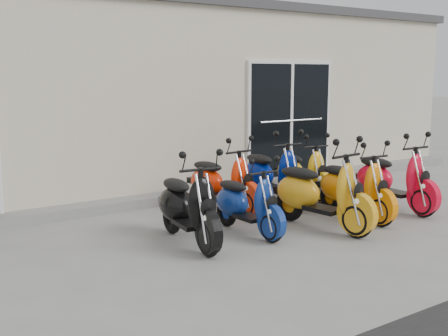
{
  "coord_description": "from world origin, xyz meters",
  "views": [
    {
      "loc": [
        -4.45,
        -5.87,
        2.08
      ],
      "look_at": [
        0.0,
        0.6,
        0.75
      ],
      "focal_mm": 45.0,
      "sensor_mm": 36.0,
      "label": 1
    }
  ],
  "objects_px": {
    "scooter_front_orange_b": "(354,179)",
    "scooter_front_red": "(394,170)",
    "scooter_back_red": "(222,173)",
    "scooter_back_blue": "(272,166)",
    "scooter_front_blue": "(247,194)",
    "scooter_front_black": "(188,195)",
    "scooter_front_orange_a": "(321,182)",
    "scooter_back_yellow": "(303,165)"
  },
  "relations": [
    {
      "from": "scooter_front_orange_b",
      "to": "scooter_front_red",
      "type": "relative_size",
      "value": 0.94
    },
    {
      "from": "scooter_back_red",
      "to": "scooter_front_orange_b",
      "type": "bearing_deg",
      "value": -54.24
    },
    {
      "from": "scooter_back_blue",
      "to": "scooter_front_blue",
      "type": "bearing_deg",
      "value": -137.53
    },
    {
      "from": "scooter_front_blue",
      "to": "scooter_front_black",
      "type": "bearing_deg",
      "value": 175.04
    },
    {
      "from": "scooter_front_blue",
      "to": "scooter_front_orange_a",
      "type": "relative_size",
      "value": 0.83
    },
    {
      "from": "scooter_front_black",
      "to": "scooter_back_blue",
      "type": "height_order",
      "value": "scooter_back_blue"
    },
    {
      "from": "scooter_front_black",
      "to": "scooter_back_yellow",
      "type": "xyz_separation_m",
      "value": [
        2.94,
        1.16,
        -0.05
      ]
    },
    {
      "from": "scooter_front_black",
      "to": "scooter_back_red",
      "type": "xyz_separation_m",
      "value": [
        1.28,
        1.12,
        -0.02
      ]
    },
    {
      "from": "scooter_front_blue",
      "to": "scooter_front_orange_a",
      "type": "height_order",
      "value": "scooter_front_orange_a"
    },
    {
      "from": "scooter_front_orange_a",
      "to": "scooter_back_blue",
      "type": "distance_m",
      "value": 1.55
    },
    {
      "from": "scooter_front_blue",
      "to": "scooter_front_orange_b",
      "type": "bearing_deg",
      "value": -8.79
    },
    {
      "from": "scooter_back_blue",
      "to": "scooter_back_yellow",
      "type": "height_order",
      "value": "scooter_back_blue"
    },
    {
      "from": "scooter_front_red",
      "to": "scooter_back_red",
      "type": "bearing_deg",
      "value": 150.58
    },
    {
      "from": "scooter_front_red",
      "to": "scooter_back_yellow",
      "type": "bearing_deg",
      "value": 114.34
    },
    {
      "from": "scooter_back_red",
      "to": "scooter_back_yellow",
      "type": "distance_m",
      "value": 1.66
    },
    {
      "from": "scooter_front_orange_a",
      "to": "scooter_back_blue",
      "type": "height_order",
      "value": "scooter_front_orange_a"
    },
    {
      "from": "scooter_back_yellow",
      "to": "scooter_back_red",
      "type": "bearing_deg",
      "value": -173.0
    },
    {
      "from": "scooter_front_orange_a",
      "to": "scooter_back_red",
      "type": "relative_size",
      "value": 1.09
    },
    {
      "from": "scooter_front_orange_a",
      "to": "scooter_front_red",
      "type": "xyz_separation_m",
      "value": [
        1.69,
        0.15,
        -0.02
      ]
    },
    {
      "from": "scooter_front_blue",
      "to": "scooter_front_orange_b",
      "type": "xyz_separation_m",
      "value": [
        1.75,
        -0.23,
        0.05
      ]
    },
    {
      "from": "scooter_front_red",
      "to": "scooter_back_red",
      "type": "height_order",
      "value": "scooter_front_red"
    },
    {
      "from": "scooter_front_blue",
      "to": "scooter_front_orange_a",
      "type": "bearing_deg",
      "value": -21.87
    },
    {
      "from": "scooter_front_orange_a",
      "to": "scooter_front_red",
      "type": "distance_m",
      "value": 1.7
    },
    {
      "from": "scooter_front_red",
      "to": "scooter_back_yellow",
      "type": "xyz_separation_m",
      "value": [
        -0.57,
        1.42,
        -0.06
      ]
    },
    {
      "from": "scooter_front_orange_b",
      "to": "scooter_back_yellow",
      "type": "height_order",
      "value": "scooter_front_orange_b"
    },
    {
      "from": "scooter_front_orange_b",
      "to": "scooter_back_blue",
      "type": "bearing_deg",
      "value": 109.93
    },
    {
      "from": "scooter_front_orange_b",
      "to": "scooter_back_blue",
      "type": "height_order",
      "value": "scooter_back_blue"
    },
    {
      "from": "scooter_back_blue",
      "to": "scooter_back_yellow",
      "type": "bearing_deg",
      "value": 8.38
    },
    {
      "from": "scooter_front_blue",
      "to": "scooter_back_red",
      "type": "relative_size",
      "value": 0.9
    },
    {
      "from": "scooter_front_blue",
      "to": "scooter_back_red",
      "type": "bearing_deg",
      "value": 69.33
    },
    {
      "from": "scooter_back_red",
      "to": "scooter_front_black",
      "type": "bearing_deg",
      "value": -146.62
    },
    {
      "from": "scooter_front_black",
      "to": "scooter_back_blue",
      "type": "xyz_separation_m",
      "value": [
        2.22,
        1.08,
        0.01
      ]
    },
    {
      "from": "scooter_front_orange_a",
      "to": "scooter_back_blue",
      "type": "xyz_separation_m",
      "value": [
        0.4,
        1.5,
        -0.03
      ]
    },
    {
      "from": "scooter_front_black",
      "to": "scooter_front_red",
      "type": "height_order",
      "value": "scooter_front_red"
    },
    {
      "from": "scooter_front_orange_a",
      "to": "scooter_back_blue",
      "type": "bearing_deg",
      "value": 67.94
    },
    {
      "from": "scooter_front_orange_b",
      "to": "scooter_back_red",
      "type": "bearing_deg",
      "value": 137.38
    },
    {
      "from": "scooter_front_orange_a",
      "to": "scooter_back_yellow",
      "type": "bearing_deg",
      "value": 47.46
    },
    {
      "from": "scooter_front_black",
      "to": "scooter_back_red",
      "type": "relative_size",
      "value": 1.03
    },
    {
      "from": "scooter_front_blue",
      "to": "scooter_back_red",
      "type": "height_order",
      "value": "scooter_back_red"
    },
    {
      "from": "scooter_front_red",
      "to": "scooter_front_orange_b",
      "type": "bearing_deg",
      "value": -176.04
    },
    {
      "from": "scooter_front_black",
      "to": "scooter_front_orange_b",
      "type": "height_order",
      "value": "scooter_front_black"
    },
    {
      "from": "scooter_front_orange_b",
      "to": "scooter_front_orange_a",
      "type": "bearing_deg",
      "value": -166.98
    }
  ]
}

